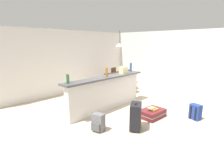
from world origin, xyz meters
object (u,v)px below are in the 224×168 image
bottle_green (68,79)px  dining_chair_near_partition (129,80)px  suitcase_upright_black (136,116)px  book_stack (153,109)px  backpack_blue (196,112)px  pendant_lamp (119,45)px  suitcase_flat_maroon (152,113)px  dining_chair_far_side (112,77)px  grocery_bag (124,70)px  backpack_grey (98,123)px  bottle_blue (131,67)px  dining_table (120,75)px  bottle_amber (107,72)px

bottle_green → dining_chair_near_partition: (3.33, 0.68, -0.62)m
bottle_green → suitcase_upright_black: size_ratio=0.34×
book_stack → backpack_blue: bearing=-53.0°
pendant_lamp → suitcase_flat_maroon: 3.60m
dining_chair_near_partition → dining_chair_far_side: same height
grocery_bag → backpack_grey: size_ratio=0.62×
backpack_blue → dining_chair_far_side: bearing=76.4°
suitcase_upright_black → book_stack: (0.89, 0.07, -0.08)m
dining_chair_near_partition → backpack_blue: (-0.92, -2.98, -0.31)m
bottle_blue → suitcase_flat_maroon: bearing=-120.6°
bottle_green → dining_table: (3.33, 1.19, -0.49)m
bottle_green → bottle_blue: size_ratio=0.75×
bottle_blue → backpack_blue: bearing=-94.3°
dining_chair_near_partition → backpack_grey: (-3.16, -1.58, -0.31)m
pendant_lamp → suitcase_flat_maroon: pendant_lamp is taller
bottle_green → book_stack: size_ratio=0.81×
bottle_amber → book_stack: size_ratio=0.95×
grocery_bag → suitcase_flat_maroon: 1.74m
grocery_bag → dining_chair_near_partition: bearing=30.2°
suitcase_flat_maroon → book_stack: (-0.01, -0.01, 0.14)m
bottle_amber → book_stack: bottle_amber is taller
backpack_grey → pendant_lamp: bearing=34.1°
grocery_bag → suitcase_flat_maroon: bearing=-105.0°
dining_table → book_stack: (-1.60, -2.59, -0.39)m
dining_chair_near_partition → pendant_lamp: size_ratio=1.34×
bottle_green → dining_chair_near_partition: bearing=11.5°
grocery_bag → bottle_blue: bearing=9.5°
dining_table → suitcase_flat_maroon: (-1.59, -2.58, -0.54)m
bottle_blue → suitcase_upright_black: (-1.74, -1.52, -0.85)m
bottle_amber → grocery_bag: bottle_amber is taller
pendant_lamp → suitcase_flat_maroon: size_ratio=0.82×
bottle_green → suitcase_upright_black: 1.88m
grocery_bag → dining_chair_far_side: size_ratio=0.28×
suitcase_flat_maroon → suitcase_upright_black: size_ratio=1.27×
bottle_blue → bottle_amber: bearing=-175.0°
pendant_lamp → dining_chair_near_partition: bearing=-93.2°
book_stack → suitcase_upright_black: bearing=-175.2°
book_stack → dining_chair_far_side: bearing=62.2°
suitcase_upright_black → pendant_lamp: bearing=47.3°
bottle_green → book_stack: (1.73, -1.40, -0.89)m
backpack_grey → bottle_blue: bearing=21.3°
bottle_green → pendant_lamp: size_ratio=0.32×
bottle_green → suitcase_flat_maroon: 2.45m
suitcase_flat_maroon → backpack_blue: bearing=-53.6°
dining_chair_near_partition → dining_chair_far_side: (0.06, 1.06, 0.00)m
backpack_grey → suitcase_upright_black: 0.89m
dining_chair_near_partition → bottle_green: bearing=-168.5°
bottle_amber → grocery_bag: bearing=2.2°
dining_table → suitcase_flat_maroon: bearing=-121.7°
grocery_bag → suitcase_upright_black: grocery_bag is taller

